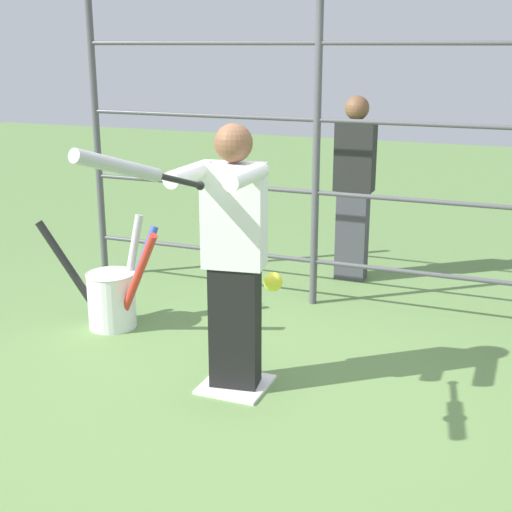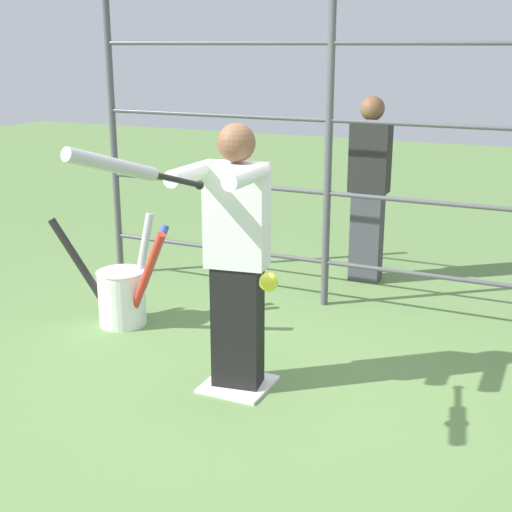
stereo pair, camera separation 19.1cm
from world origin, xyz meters
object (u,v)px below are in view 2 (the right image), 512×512
baseball_bat_swinging (125,168)px  bat_bucket (123,293)px  softball_in_flight (269,282)px  batter (236,251)px  bystander_behind_fence (369,187)px

baseball_bat_swinging → bat_bucket: size_ratio=0.86×
softball_in_flight → bat_bucket: softball_in_flight is taller
batter → bystander_behind_fence: 2.37m
baseball_bat_swinging → softball_in_flight: (-0.55, -0.38, -0.59)m
bat_bucket → bystander_behind_fence: size_ratio=0.64×
batter → bystander_behind_fence: bystander_behind_fence is taller
softball_in_flight → bat_bucket: (1.70, -1.14, -0.68)m
softball_in_flight → bystander_behind_fence: 2.95m
batter → softball_in_flight: (-0.46, 0.56, 0.05)m
batter → bat_bucket: (1.24, -0.58, -0.63)m
bystander_behind_fence → softball_in_flight: bearing=96.6°
bat_bucket → bystander_behind_fence: 2.33m
batter → softball_in_flight: batter is taller
batter → bat_bucket: size_ratio=1.55×
softball_in_flight → bat_bucket: 2.16m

